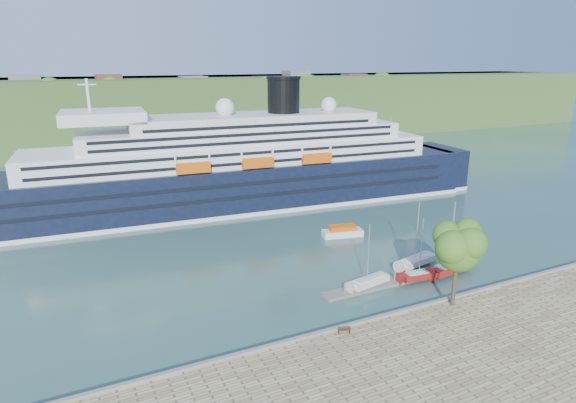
# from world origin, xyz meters

# --- Properties ---
(ground) EXTENTS (400.00, 400.00, 0.00)m
(ground) POSITION_xyz_m (0.00, 0.00, 0.00)
(ground) COLOR #2B4D45
(ground) RESTS_ON ground
(far_hillside) EXTENTS (400.00, 50.00, 24.00)m
(far_hillside) POSITION_xyz_m (0.00, 145.00, 12.00)
(far_hillside) COLOR #2F4F1F
(far_hillside) RESTS_ON ground
(quay_coping) EXTENTS (220.00, 0.50, 0.30)m
(quay_coping) POSITION_xyz_m (0.00, -0.20, 1.15)
(quay_coping) COLOR slate
(quay_coping) RESTS_ON promenade
(cruise_ship) EXTENTS (121.00, 26.10, 26.96)m
(cruise_ship) POSITION_xyz_m (-6.31, 53.16, 13.48)
(cruise_ship) COLOR black
(cruise_ship) RESTS_ON ground
(park_bench) EXTENTS (1.56, 1.01, 0.93)m
(park_bench) POSITION_xyz_m (-11.26, -1.25, 1.46)
(park_bench) COLOR #4A2815
(park_bench) RESTS_ON promenade
(promenade_tree) EXTENTS (7.24, 7.24, 11.99)m
(promenade_tree) POSITION_xyz_m (4.18, -1.50, 7.00)
(promenade_tree) COLOR #2F5A17
(promenade_tree) RESTS_ON promenade
(floating_pontoon) EXTENTS (18.47, 2.30, 0.41)m
(floating_pontoon) POSITION_xyz_m (0.88, 8.28, 0.21)
(floating_pontoon) COLOR gray
(floating_pontoon) RESTS_ON ground
(sailboat_white_near) EXTENTS (7.03, 3.05, 8.78)m
(sailboat_white_near) POSITION_xyz_m (-1.07, 8.61, 4.39)
(sailboat_white_near) COLOR silver
(sailboat_white_near) RESTS_ON ground
(sailboat_red) EXTENTS (7.02, 2.54, 8.87)m
(sailboat_red) POSITION_xyz_m (6.75, 7.11, 4.44)
(sailboat_red) COLOR maroon
(sailboat_red) RESTS_ON ground
(sailboat_white_far) EXTENTS (7.90, 3.65, 9.85)m
(sailboat_white_far) POSITION_xyz_m (9.34, 11.22, 4.93)
(sailboat_white_far) COLOR silver
(sailboat_white_far) RESTS_ON ground
(tender_launch) EXTENTS (7.59, 3.96, 2.00)m
(tender_launch) POSITION_xyz_m (6.16, 27.36, 1.00)
(tender_launch) COLOR #D6550C
(tender_launch) RESTS_ON ground
(sailboat_extra) EXTENTS (8.39, 3.16, 10.58)m
(sailboat_extra) POSITION_xyz_m (12.10, 6.98, 5.29)
(sailboat_extra) COLOR maroon
(sailboat_extra) RESTS_ON ground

